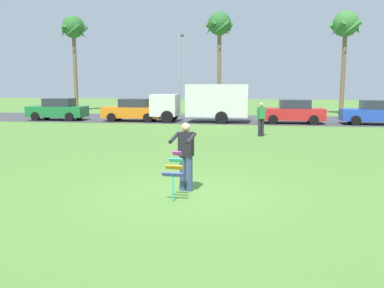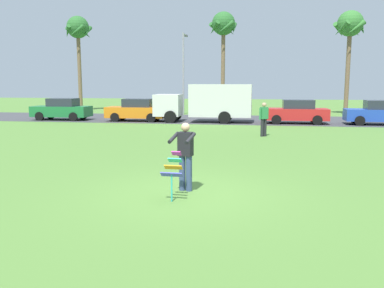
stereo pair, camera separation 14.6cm
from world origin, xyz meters
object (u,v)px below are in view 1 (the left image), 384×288
object	(u,v)px
parked_car_green	(58,110)
parked_car_red	(293,112)
parked_car_orange	(133,110)
parked_truck_white_box	(206,102)
parked_car_blue	(375,113)
palm_tree_left_near	(74,31)
palm_tree_right_near	(219,28)
person_walker_near	(261,118)
kite_held	(174,169)
palm_tree_centre_far	(346,28)
streetlight_pole	(180,68)
person_kite_flyer	(186,154)

from	to	relation	value
parked_car_green	parked_car_red	size ratio (longest dim) A/B	1.00
parked_car_green	parked_car_orange	world-z (taller)	same
parked_car_green	parked_truck_white_box	bearing A→B (deg)	-0.00
parked_car_blue	palm_tree_left_near	distance (m)	27.77
palm_tree_right_near	person_walker_near	world-z (taller)	palm_tree_right_near
kite_held	parked_car_green	distance (m)	22.69
kite_held	palm_tree_right_near	xyz separation A→B (m)	(-1.44, 28.90, 6.88)
parked_car_blue	palm_tree_right_near	size ratio (longest dim) A/B	0.47
palm_tree_centre_far	streetlight_pole	xyz separation A→B (m)	(-13.80, -0.77, -3.17)
kite_held	streetlight_pole	size ratio (longest dim) A/B	0.16
person_kite_flyer	person_walker_near	distance (m)	11.30
person_walker_near	parked_car_red	bearing A→B (deg)	72.59
person_kite_flyer	palm_tree_right_near	size ratio (longest dim) A/B	0.19
kite_held	person_kite_flyer	bearing A→B (deg)	80.69
parked_truck_white_box	palm_tree_left_near	size ratio (longest dim) A/B	0.74
parked_car_blue	palm_tree_centre_far	size ratio (longest dim) A/B	0.49
person_walker_near	kite_held	bearing A→B (deg)	-100.37
kite_held	parked_car_green	xyz separation A→B (m)	(-12.42, 18.99, 0.04)
parked_car_orange	parked_car_red	size ratio (longest dim) A/B	1.00
parked_car_blue	parked_car_green	bearing A→B (deg)	180.00
parked_car_red	palm_tree_centre_far	xyz separation A→B (m)	(4.76, 8.08, 6.40)
palm_tree_centre_far	person_walker_near	world-z (taller)	palm_tree_centre_far
person_kite_flyer	kite_held	xyz separation A→B (m)	(-0.13, -0.82, -0.21)
kite_held	parked_car_red	distance (m)	19.49
palm_tree_centre_far	palm_tree_left_near	bearing A→B (deg)	175.96
palm_tree_right_near	parked_car_orange	bearing A→B (deg)	-118.02
parked_car_red	person_walker_near	world-z (taller)	person_walker_near
kite_held	parked_truck_white_box	distance (m)	19.06
parked_car_blue	palm_tree_left_near	world-z (taller)	palm_tree_left_near
parked_car_red	parked_car_blue	xyz separation A→B (m)	(5.26, -0.00, 0.00)
person_kite_flyer	streetlight_pole	world-z (taller)	streetlight_pole
parked_car_green	parked_car_blue	world-z (taller)	same
parked_car_blue	streetlight_pole	distance (m)	16.37
palm_tree_right_near	palm_tree_centre_far	xyz separation A→B (m)	(10.59, -1.82, -0.45)
palm_tree_right_near	streetlight_pole	xyz separation A→B (m)	(-3.20, -2.60, -3.62)
kite_held	palm_tree_right_near	bearing A→B (deg)	92.84
person_kite_flyer	palm_tree_right_near	distance (m)	28.90
palm_tree_right_near	parked_truck_white_box	bearing A→B (deg)	-90.45
parked_car_orange	parked_truck_white_box	distance (m)	5.23
parked_car_green	parked_truck_white_box	world-z (taller)	parked_truck_white_box
palm_tree_centre_far	person_kite_flyer	bearing A→B (deg)	-108.97
person_walker_near	parked_car_orange	bearing A→B (deg)	141.55
kite_held	streetlight_pole	xyz separation A→B (m)	(-4.64, 26.30, 3.26)
parked_car_orange	palm_tree_left_near	bearing A→B (deg)	131.54
parked_truck_white_box	person_kite_flyer	bearing A→B (deg)	-84.82
parked_car_blue	parked_car_red	bearing A→B (deg)	179.98
parked_car_red	person_walker_near	xyz separation A→B (m)	(-2.21, -7.06, 0.16)
parked_car_green	streetlight_pole	world-z (taller)	streetlight_pole
palm_tree_centre_far	palm_tree_right_near	bearing A→B (deg)	170.23
parked_truck_white_box	person_walker_near	distance (m)	7.98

